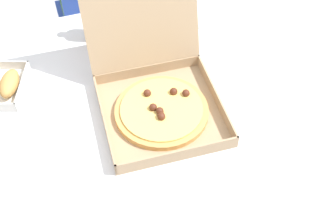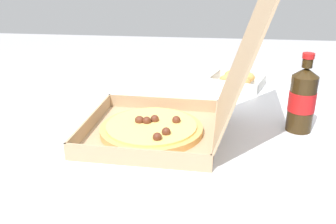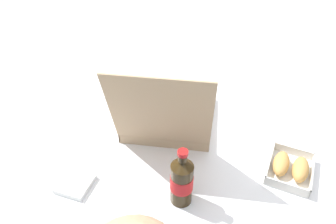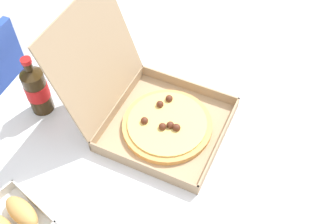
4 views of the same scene
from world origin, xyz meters
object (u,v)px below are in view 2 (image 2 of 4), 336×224
Objects in this scene: paper_menu at (120,82)px; napkin_pile at (326,203)px; pizza_box_open at (168,117)px; bread_side_box at (237,80)px; cola_bottle at (302,99)px.

napkin_pile is (0.74, 0.59, 0.01)m from paper_menu.
bread_side_box is at bearing 155.15° from pizza_box_open.
bread_side_box is 1.02× the size of cola_bottle.
pizza_box_open is 2.15× the size of cola_bottle.
napkin_pile is (0.29, 0.35, -0.05)m from pizza_box_open.
bread_side_box is 0.42m from cola_bottle.
pizza_box_open is at bearing 0.86° from paper_menu.
pizza_box_open is at bearing -24.85° from bread_side_box.
cola_bottle is at bearing 176.90° from napkin_pile.
napkin_pile is (0.75, 0.13, -0.02)m from bread_side_box.
bread_side_box is 0.46m from paper_menu.
bread_side_box is 1.09× the size of paper_menu.
cola_bottle reaches higher than bread_side_box.
cola_bottle is at bearing 102.28° from pizza_box_open.
pizza_box_open is 0.51m from bread_side_box.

